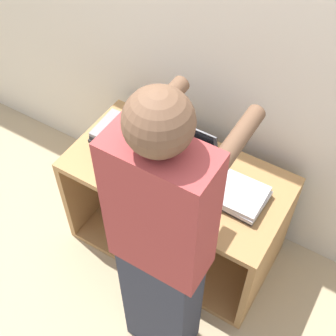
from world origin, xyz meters
name	(u,v)px	position (x,y,z in m)	size (l,w,h in m)	color
ground_plane	(149,279)	(0.00, 0.00, 0.00)	(12.00, 12.00, 0.00)	tan
wall_back	(221,51)	(0.00, 0.72, 1.20)	(8.00, 0.05, 2.40)	beige
cart	(182,202)	(0.00, 0.38, 0.35)	(1.19, 0.62, 0.69)	#A87A47
laptop_open	(182,159)	(0.00, 0.36, 0.74)	(0.31, 0.30, 0.23)	#333338
laptop_stack_left	(125,139)	(-0.33, 0.31, 0.76)	(0.32, 0.24, 0.13)	gray
laptop_stack_right	(235,194)	(0.33, 0.31, 0.73)	(0.32, 0.24, 0.07)	#232326
person	(162,250)	(0.24, -0.23, 0.87)	(0.40, 0.53, 1.73)	#2D3342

